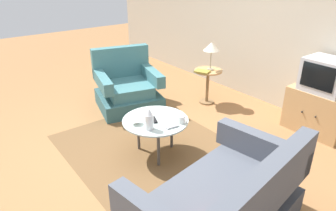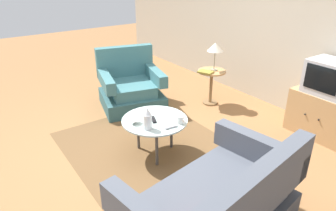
# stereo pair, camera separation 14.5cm
# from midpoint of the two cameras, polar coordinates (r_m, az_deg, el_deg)

# --- Properties ---
(ground_plane) EXTENTS (16.00, 16.00, 0.00)m
(ground_plane) POSITION_cam_midpoint_polar(r_m,az_deg,el_deg) (3.93, -4.46, -8.11)
(ground_plane) COLOR olive
(back_wall) EXTENTS (9.00, 0.12, 2.70)m
(back_wall) POSITION_cam_midpoint_polar(r_m,az_deg,el_deg) (5.12, 19.42, 14.67)
(back_wall) COLOR #BCB29E
(back_wall) RESTS_ON ground
(area_rug) EXTENTS (2.47, 1.89, 0.00)m
(area_rug) POSITION_cam_midpoint_polar(r_m,az_deg,el_deg) (3.86, -3.31, -8.81)
(area_rug) COLOR brown
(area_rug) RESTS_ON ground
(armchair) EXTENTS (1.09, 1.12, 0.92)m
(armchair) POSITION_cam_midpoint_polar(r_m,az_deg,el_deg) (5.01, -8.40, 3.08)
(armchair) COLOR #325C60
(armchair) RESTS_ON ground
(couch) EXTENTS (1.15, 1.63, 0.85)m
(couch) POSITION_cam_midpoint_polar(r_m,az_deg,el_deg) (2.73, 8.45, -17.98)
(couch) COLOR #3E424B
(couch) RESTS_ON ground
(coffee_table) EXTENTS (0.78, 0.78, 0.47)m
(coffee_table) POSITION_cam_midpoint_polar(r_m,az_deg,el_deg) (3.64, -3.46, -3.20)
(coffee_table) COLOR #B2C6C1
(coffee_table) RESTS_ON ground
(side_table) EXTENTS (0.45, 0.45, 0.57)m
(side_table) POSITION_cam_midpoint_polar(r_m,az_deg,el_deg) (5.08, 6.57, 4.81)
(side_table) COLOR tan
(side_table) RESTS_ON ground
(tv_stand) EXTENTS (0.79, 0.51, 0.60)m
(tv_stand) POSITION_cam_midpoint_polar(r_m,az_deg,el_deg) (4.64, 25.29, -0.98)
(tv_stand) COLOR tan
(tv_stand) RESTS_ON ground
(television) EXTENTS (0.53, 0.45, 0.44)m
(television) POSITION_cam_midpoint_polar(r_m,az_deg,el_deg) (4.45, 26.44, 5.02)
(television) COLOR #B7B7BC
(television) RESTS_ON tv_stand
(table_lamp) EXTENTS (0.25, 0.25, 0.45)m
(table_lamp) POSITION_cam_midpoint_polar(r_m,az_deg,el_deg) (4.93, 7.22, 10.66)
(table_lamp) COLOR #9E937A
(table_lamp) RESTS_ON side_table
(vase) EXTENTS (0.10, 0.10, 0.25)m
(vase) POSITION_cam_midpoint_polar(r_m,az_deg,el_deg) (3.36, -4.76, -2.57)
(vase) COLOR white
(vase) RESTS_ON coffee_table
(mug) EXTENTS (0.13, 0.09, 0.09)m
(mug) POSITION_cam_midpoint_polar(r_m,az_deg,el_deg) (3.52, 1.42, -2.61)
(mug) COLOR white
(mug) RESTS_ON coffee_table
(bowl) EXTENTS (0.12, 0.12, 0.05)m
(bowl) POSITION_cam_midpoint_polar(r_m,az_deg,el_deg) (3.53, -7.11, -3.09)
(bowl) COLOR silver
(bowl) RESTS_ON coffee_table
(tv_remote_dark) EXTENTS (0.15, 0.09, 0.02)m
(tv_remote_dark) POSITION_cam_midpoint_polar(r_m,az_deg,el_deg) (3.59, -3.70, -2.67)
(tv_remote_dark) COLOR black
(tv_remote_dark) RESTS_ON coffee_table
(tv_remote_silver) EXTENTS (0.06, 0.15, 0.02)m
(tv_remote_silver) POSITION_cam_midpoint_polar(r_m,az_deg,el_deg) (3.43, -0.37, -3.98)
(tv_remote_silver) COLOR #B2B2B7
(tv_remote_silver) RESTS_ON coffee_table
(book) EXTENTS (0.27, 0.24, 0.02)m
(book) POSITION_cam_midpoint_polar(r_m,az_deg,el_deg) (4.90, 5.51, 6.29)
(book) COLOR olive
(book) RESTS_ON side_table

